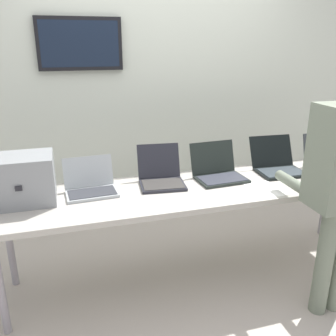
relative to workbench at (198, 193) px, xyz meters
name	(u,v)px	position (x,y,z in m)	size (l,w,h in m)	color
ground	(196,274)	(0.00, 0.00, -0.70)	(8.00, 8.00, 0.04)	#B9AFA3
back_wall	(157,91)	(-0.01, 1.13, 0.60)	(8.00, 0.11, 2.54)	silver
workbench	(198,193)	(0.00, 0.00, 0.00)	(2.90, 0.70, 0.73)	#AFAA9F
equipment_box	(21,179)	(-1.19, 0.08, 0.21)	(0.42, 0.32, 0.31)	gray
laptop_station_0	(91,185)	(-0.76, 0.12, 0.10)	(0.36, 0.30, 0.23)	#A8AFB2
laptop_station_1	(161,175)	(-0.24, 0.15, 0.11)	(0.35, 0.39, 0.26)	#24252D
laptop_station_2	(218,171)	(0.21, 0.13, 0.11)	(0.39, 0.35, 0.26)	#202724
laptop_station_3	(277,164)	(0.73, 0.14, 0.11)	(0.38, 0.39, 0.26)	black
laptop_station_4	(329,159)	(1.21, 0.12, 0.11)	(0.41, 0.36, 0.27)	#34383C
paper_sheet	(265,189)	(0.44, -0.17, 0.05)	(0.22, 0.30, 0.00)	white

